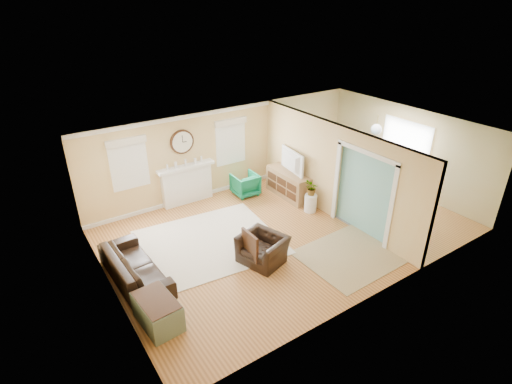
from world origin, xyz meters
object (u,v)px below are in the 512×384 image
(eames_chair, at_px, (263,249))
(dining_table, at_px, (364,196))
(sofa, at_px, (135,267))
(credenza, at_px, (288,184))
(green_chair, at_px, (245,184))

(eames_chair, bearing_deg, dining_table, 80.24)
(sofa, height_order, dining_table, sofa)
(eames_chair, height_order, credenza, credenza)
(eames_chair, relative_size, credenza, 0.63)
(eames_chair, height_order, dining_table, eames_chair)
(green_chair, bearing_deg, dining_table, 136.34)
(sofa, xyz_separation_m, credenza, (5.19, 1.31, 0.07))
(green_chair, bearing_deg, credenza, 143.06)
(sofa, relative_size, eames_chair, 2.24)
(eames_chair, bearing_deg, green_chair, 136.28)
(credenza, distance_m, dining_table, 2.24)
(green_chair, xyz_separation_m, dining_table, (2.48, -2.53, -0.03))
(sofa, height_order, credenza, credenza)
(eames_chair, xyz_separation_m, green_chair, (1.50, 3.10, 0.01))
(green_chair, bearing_deg, sofa, 29.07)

